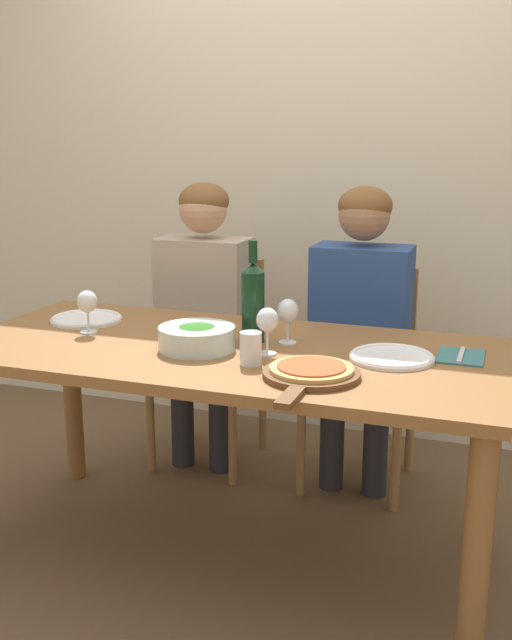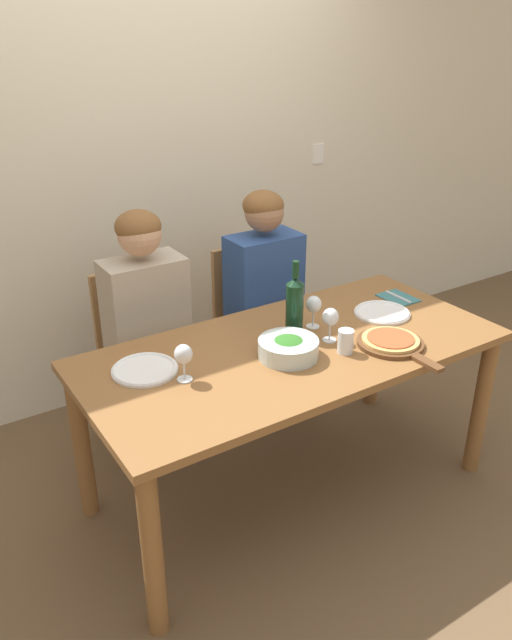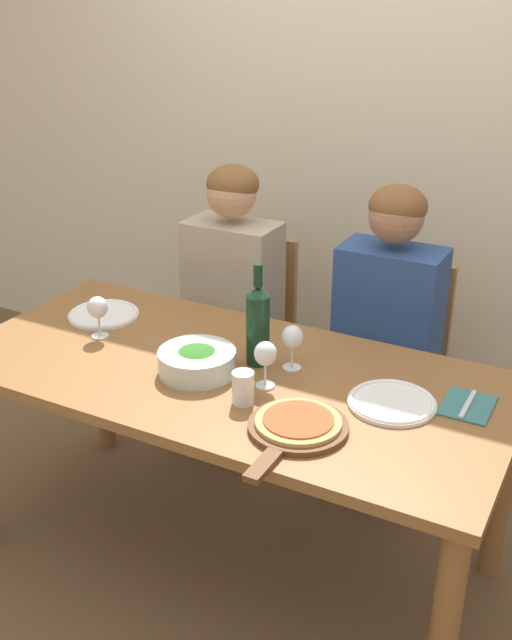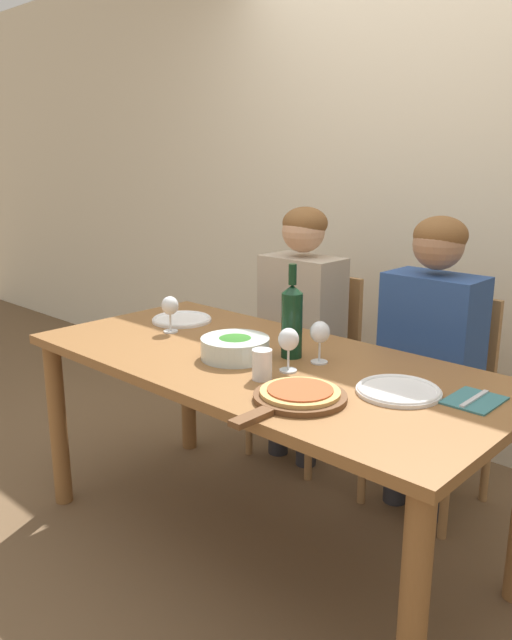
% 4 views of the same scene
% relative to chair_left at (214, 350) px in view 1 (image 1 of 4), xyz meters
% --- Properties ---
extents(ground_plane, '(40.00, 40.00, 0.00)m').
position_rel_chair_left_xyz_m(ground_plane, '(0.37, -0.78, -0.49)').
color(ground_plane, brown).
extents(back_wall, '(10.00, 0.06, 2.70)m').
position_rel_chair_left_xyz_m(back_wall, '(0.37, 0.52, 0.86)').
color(back_wall, beige).
rests_on(back_wall, ground).
extents(dining_table, '(1.80, 0.84, 0.76)m').
position_rel_chair_left_xyz_m(dining_table, '(0.37, -0.78, 0.16)').
color(dining_table, brown).
rests_on(dining_table, ground).
extents(chair_left, '(0.42, 0.42, 0.89)m').
position_rel_chair_left_xyz_m(chair_left, '(0.00, 0.00, 0.00)').
color(chair_left, '#9E7042').
rests_on(chair_left, ground).
extents(chair_right, '(0.42, 0.42, 0.89)m').
position_rel_chair_left_xyz_m(chair_right, '(0.68, 0.00, 0.00)').
color(chair_right, '#9E7042').
rests_on(chair_right, ground).
extents(person_woman, '(0.47, 0.51, 1.24)m').
position_rel_chair_left_xyz_m(person_woman, '(-0.00, -0.11, 0.25)').
color(person_woman, '#28282D').
rests_on(person_woman, ground).
extents(person_man, '(0.47, 0.51, 1.24)m').
position_rel_chair_left_xyz_m(person_man, '(0.68, -0.11, 0.25)').
color(person_man, '#28282D').
rests_on(person_man, ground).
extents(wine_bottle, '(0.08, 0.08, 0.34)m').
position_rel_chair_left_xyz_m(wine_bottle, '(0.44, -0.69, 0.40)').
color(wine_bottle, black).
rests_on(wine_bottle, dining_table).
extents(broccoli_bowl, '(0.25, 0.25, 0.08)m').
position_rel_chair_left_xyz_m(broccoli_bowl, '(0.30, -0.84, 0.30)').
color(broccoli_bowl, silver).
rests_on(broccoli_bowl, dining_table).
extents(dinner_plate_left, '(0.26, 0.26, 0.02)m').
position_rel_chair_left_xyz_m(dinner_plate_left, '(-0.24, -0.63, 0.27)').
color(dinner_plate_left, white).
rests_on(dinner_plate_left, dining_table).
extents(dinner_plate_right, '(0.26, 0.26, 0.02)m').
position_rel_chair_left_xyz_m(dinner_plate_right, '(0.91, -0.74, 0.27)').
color(dinner_plate_right, white).
rests_on(dinner_plate_right, dining_table).
extents(pizza_on_board, '(0.28, 0.42, 0.04)m').
position_rel_chair_left_xyz_m(pizza_on_board, '(0.72, -1.00, 0.28)').
color(pizza_on_board, brown).
rests_on(pizza_on_board, dining_table).
extents(wine_glass_left, '(0.07, 0.07, 0.15)m').
position_rel_chair_left_xyz_m(wine_glass_left, '(-0.14, -0.78, 0.37)').
color(wine_glass_left, silver).
rests_on(wine_glass_left, dining_table).
extents(wine_glass_right, '(0.07, 0.07, 0.15)m').
position_rel_chair_left_xyz_m(wine_glass_right, '(0.55, -0.67, 0.37)').
color(wine_glass_right, silver).
rests_on(wine_glass_right, dining_table).
extents(wine_glass_centre, '(0.07, 0.07, 0.15)m').
position_rel_chair_left_xyz_m(wine_glass_centre, '(0.53, -0.82, 0.37)').
color(wine_glass_centre, silver).
rests_on(wine_glass_centre, dining_table).
extents(water_tumbler, '(0.07, 0.07, 0.10)m').
position_rel_chair_left_xyz_m(water_tumbler, '(0.52, -0.94, 0.31)').
color(water_tumbler, silver).
rests_on(water_tumbler, dining_table).
extents(fork_on_napkin, '(0.14, 0.18, 0.01)m').
position_rel_chair_left_xyz_m(fork_on_napkin, '(1.10, -0.65, 0.27)').
color(fork_on_napkin, '#387075').
rests_on(fork_on_napkin, dining_table).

